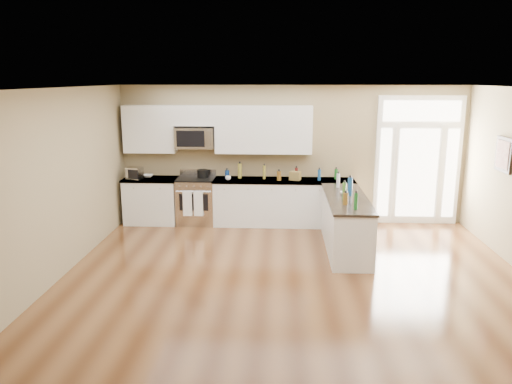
% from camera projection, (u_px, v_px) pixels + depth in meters
% --- Properties ---
extents(ground, '(8.00, 8.00, 0.00)m').
position_uv_depth(ground, '(295.00, 304.00, 6.65)').
color(ground, '#4F2D16').
extents(room_shell, '(8.00, 8.00, 8.00)m').
position_uv_depth(room_shell, '(298.00, 178.00, 6.26)').
color(room_shell, '#92815C').
rests_on(room_shell, ground).
extents(back_cabinet_left, '(1.10, 0.66, 0.94)m').
position_uv_depth(back_cabinet_left, '(152.00, 202.00, 10.29)').
color(back_cabinet_left, silver).
rests_on(back_cabinet_left, ground).
extents(back_cabinet_right, '(2.85, 0.66, 0.94)m').
position_uv_depth(back_cabinet_right, '(283.00, 204.00, 10.15)').
color(back_cabinet_right, silver).
rests_on(back_cabinet_right, ground).
extents(peninsula_cabinet, '(0.69, 2.32, 0.94)m').
position_uv_depth(peninsula_cabinet, '(346.00, 225.00, 8.68)').
color(peninsula_cabinet, silver).
rests_on(peninsula_cabinet, ground).
extents(upper_cabinet_left, '(1.04, 0.33, 0.95)m').
position_uv_depth(upper_cabinet_left, '(150.00, 129.00, 10.09)').
color(upper_cabinet_left, silver).
rests_on(upper_cabinet_left, room_shell).
extents(upper_cabinet_right, '(1.94, 0.33, 0.95)m').
position_uv_depth(upper_cabinet_right, '(264.00, 130.00, 9.98)').
color(upper_cabinet_right, silver).
rests_on(upper_cabinet_right, room_shell).
extents(upper_cabinet_short, '(0.82, 0.33, 0.40)m').
position_uv_depth(upper_cabinet_short, '(195.00, 116.00, 9.99)').
color(upper_cabinet_short, silver).
rests_on(upper_cabinet_short, room_shell).
extents(microwave, '(0.78, 0.41, 0.42)m').
position_uv_depth(microwave, '(195.00, 138.00, 10.05)').
color(microwave, silver).
rests_on(microwave, room_shell).
extents(entry_door, '(1.70, 0.10, 2.60)m').
position_uv_depth(entry_door, '(418.00, 161.00, 10.07)').
color(entry_door, white).
rests_on(entry_door, ground).
extents(wall_art_near, '(0.05, 0.58, 0.58)m').
position_uv_depth(wall_art_near, '(504.00, 155.00, 8.23)').
color(wall_art_near, black).
rests_on(wall_art_near, room_shell).
extents(kitchen_range, '(0.76, 0.68, 1.08)m').
position_uv_depth(kitchen_range, '(196.00, 201.00, 10.23)').
color(kitchen_range, silver).
rests_on(kitchen_range, ground).
extents(stockpot, '(0.25, 0.25, 0.17)m').
position_uv_depth(stockpot, '(203.00, 173.00, 10.19)').
color(stockpot, black).
rests_on(stockpot, kitchen_range).
extents(toaster_oven, '(0.34, 0.30, 0.25)m').
position_uv_depth(toaster_oven, '(135.00, 173.00, 10.03)').
color(toaster_oven, silver).
rests_on(toaster_oven, back_cabinet_left).
extents(cardboard_box, '(0.25, 0.21, 0.17)m').
position_uv_depth(cardboard_box, '(295.00, 176.00, 9.96)').
color(cardboard_box, brown).
rests_on(cardboard_box, back_cabinet_right).
extents(bowl_left, '(0.24, 0.24, 0.05)m').
position_uv_depth(bowl_left, '(148.00, 176.00, 10.27)').
color(bowl_left, white).
rests_on(bowl_left, back_cabinet_left).
extents(bowl_peninsula, '(0.21, 0.21, 0.05)m').
position_uv_depth(bowl_peninsula, '(345.00, 193.00, 8.75)').
color(bowl_peninsula, white).
rests_on(bowl_peninsula, peninsula_cabinet).
extents(cup_counter, '(0.14, 0.14, 0.09)m').
position_uv_depth(cup_counter, '(228.00, 178.00, 9.96)').
color(cup_counter, white).
rests_on(cup_counter, back_cabinet_right).
extents(counter_bottles, '(2.41, 2.45, 0.32)m').
position_uv_depth(counter_bottles, '(305.00, 181.00, 9.31)').
color(counter_bottles, '#19591E').
rests_on(counter_bottles, back_cabinet_right).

